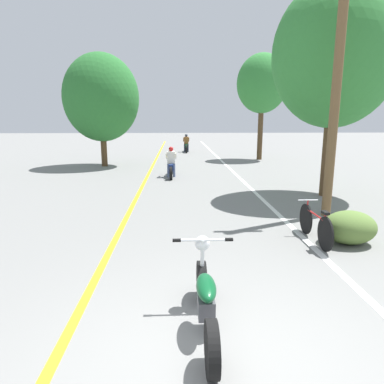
% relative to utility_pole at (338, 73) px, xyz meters
% --- Properties ---
extents(ground_plane, '(120.00, 120.00, 0.00)m').
position_rel_utility_pole_xyz_m(ground_plane, '(-3.68, -5.59, -3.68)').
color(ground_plane, slate).
extents(lane_stripe_center, '(0.14, 48.00, 0.01)m').
position_rel_utility_pole_xyz_m(lane_stripe_center, '(-5.38, 6.98, -3.68)').
color(lane_stripe_center, yellow).
rests_on(lane_stripe_center, ground).
extents(lane_stripe_edge, '(0.14, 48.00, 0.01)m').
position_rel_utility_pole_xyz_m(lane_stripe_edge, '(-1.26, 6.98, -3.68)').
color(lane_stripe_edge, white).
rests_on(lane_stripe_edge, ground).
extents(utility_pole, '(1.10, 0.24, 7.17)m').
position_rel_utility_pole_xyz_m(utility_pole, '(0.00, 0.00, 0.00)').
color(utility_pole, brown).
rests_on(utility_pole, ground).
extents(roadside_tree_right_near, '(3.95, 3.55, 6.80)m').
position_rel_utility_pole_xyz_m(roadside_tree_right_near, '(0.97, 2.40, 0.84)').
color(roadside_tree_right_near, '#513A23').
rests_on(roadside_tree_right_near, ground).
extents(roadside_tree_right_far, '(3.12, 2.81, 6.47)m').
position_rel_utility_pole_xyz_m(roadside_tree_right_far, '(1.24, 12.90, 0.97)').
color(roadside_tree_right_far, '#513A23').
rests_on(roadside_tree_right_far, ground).
extents(roadside_tree_left, '(3.99, 3.59, 5.94)m').
position_rel_utility_pole_xyz_m(roadside_tree_left, '(-8.01, 10.15, -0.04)').
color(roadside_tree_left, '#513A23').
rests_on(roadside_tree_left, ground).
extents(roadside_bush, '(1.10, 0.88, 0.70)m').
position_rel_utility_pole_xyz_m(roadside_bush, '(-0.44, -2.12, -3.33)').
color(roadside_bush, '#5B7A38').
rests_on(roadside_bush, ground).
extents(motorcycle_foreground, '(0.81, 2.05, 1.01)m').
position_rel_utility_pole_xyz_m(motorcycle_foreground, '(-3.69, -4.97, -3.27)').
color(motorcycle_foreground, black).
rests_on(motorcycle_foreground, ground).
extents(motorcycle_rider_lead, '(0.50, 2.08, 1.35)m').
position_rel_utility_pole_xyz_m(motorcycle_rider_lead, '(-4.29, 6.46, -3.17)').
color(motorcycle_rider_lead, black).
rests_on(motorcycle_rider_lead, ground).
extents(motorcycle_rider_far, '(0.50, 2.14, 1.40)m').
position_rel_utility_pole_xyz_m(motorcycle_rider_far, '(-3.29, 18.08, -3.16)').
color(motorcycle_rider_far, black).
rests_on(motorcycle_rider_far, ground).
extents(bicycle_parked, '(0.44, 1.74, 0.81)m').
position_rel_utility_pole_xyz_m(bicycle_parked, '(-1.12, -1.99, -3.31)').
color(bicycle_parked, black).
rests_on(bicycle_parked, ground).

